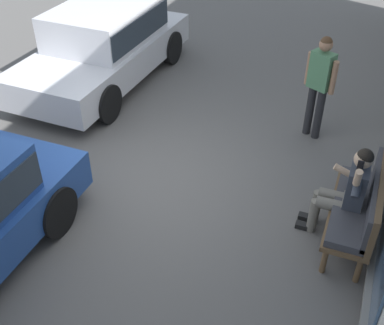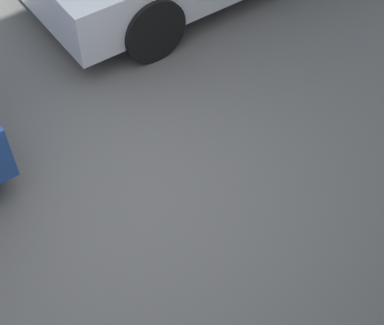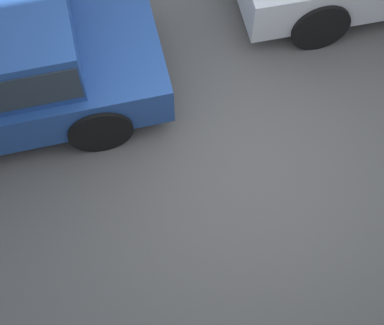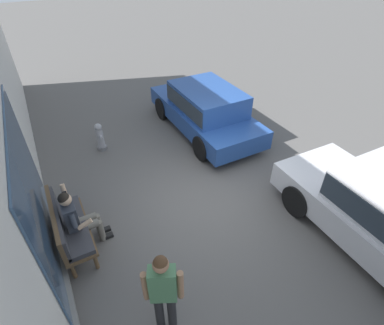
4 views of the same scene
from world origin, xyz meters
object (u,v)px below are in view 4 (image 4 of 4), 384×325
object	(u,v)px
parked_car_mid	(206,108)
person_on_phone	(78,218)
bench	(67,226)
pedestrian_standing	(163,290)
fire_hydrant	(100,137)

from	to	relation	value
parked_car_mid	person_on_phone	bearing A→B (deg)	121.35
person_on_phone	parked_car_mid	bearing A→B (deg)	-58.65
bench	pedestrian_standing	xyz separation A→B (m)	(-2.23, -0.97, 0.46)
bench	fire_hydrant	distance (m)	3.29
parked_car_mid	fire_hydrant	distance (m)	3.10
bench	pedestrian_standing	world-z (taller)	pedestrian_standing
bench	parked_car_mid	bearing A→B (deg)	-60.28
parked_car_mid	bench	bearing A→B (deg)	119.72
person_on_phone	parked_car_mid	size ratio (longest dim) A/B	0.32
bench	pedestrian_standing	distance (m)	2.47
parked_car_mid	pedestrian_standing	xyz separation A→B (m)	(-4.73, 3.42, 0.25)
bench	person_on_phone	size ratio (longest dim) A/B	1.18
fire_hydrant	pedestrian_standing	bearing A→B (deg)	175.83
person_on_phone	pedestrian_standing	world-z (taller)	pedestrian_standing
bench	fire_hydrant	size ratio (longest dim) A/B	1.95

